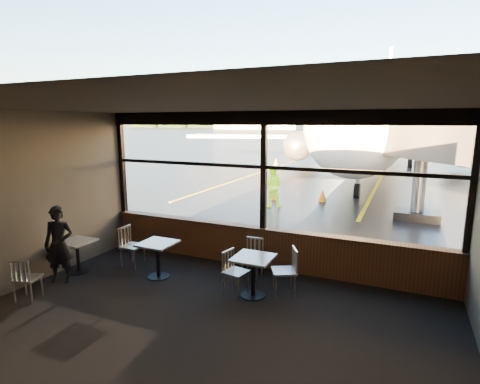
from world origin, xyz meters
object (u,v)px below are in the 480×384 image
Objects in this scene: passenger at (59,245)px; cone_wing at (276,162)px; chair_near_n at (252,259)px; chair_near_w at (236,273)px; cafe_table_left at (78,256)px; cafe_table_mid at (158,260)px; cone_extra at (275,195)px; ground_crew at (272,186)px; cone_nose at (323,195)px; cafe_table_near at (253,277)px; chair_left_s at (27,279)px; jet_bridge at (434,153)px; chair_mid_w at (133,247)px; airliner at (380,89)px; chair_near_e at (284,272)px.

cone_wing is (-2.93, 22.45, -0.53)m from passenger.
chair_near_w is at bearing 86.71° from chair_near_n.
passenger reaches higher than cafe_table_left.
cone_extra is at bearing 92.55° from cafe_table_mid.
ground_crew reaches higher than cafe_table_mid.
cone_nose is (3.31, 9.83, -0.12)m from cafe_table_left.
chair_left_s is at bearing -153.93° from cafe_table_near.
chair_left_s is (-7.01, -8.80, -1.90)m from jet_bridge.
cafe_table_near is at bearing 84.47° from chair_mid_w.
airliner is 9.07m from cone_wing.
cafe_table_left is at bearing -82.60° from cone_wing.
passenger is (-4.24, -23.98, -4.81)m from airliner.
cafe_table_near reaches higher than cone_extra.
ground_crew is (-1.89, 7.45, 0.39)m from chair_near_w.
ground_crew is 14.77m from cone_wing.
jet_bridge reaches higher than chair_left_s.
chair_near_w is 0.52× the size of ground_crew.
airliner reaches higher than cone_extra.
jet_bridge is 17.74m from cone_wing.
passenger is at bearing -165.33° from cafe_table_near.
chair_mid_w is 0.57× the size of ground_crew.
airliner is at bearing -117.35° from ground_crew.
ground_crew is (-2.60, -15.55, -4.79)m from airliner.
passenger reaches higher than cafe_table_mid.
cone_extra is (-2.57, 8.81, -0.17)m from cafe_table_near.
jet_bridge is at bearing 23.66° from passenger.
chair_near_w is at bearing 83.49° from chair_near_e.
jet_bridge is at bearing -31.44° from cone_nose.
chair_near_n is (3.61, 1.29, 0.06)m from cafe_table_left.
airliner reaches higher than chair_near_n.
chair_near_w is at bearing -75.87° from cone_extra.
cone_extra is (1.30, 9.83, -0.58)m from passenger.
chair_mid_w is 2.22m from chair_left_s.
cafe_table_near is 1.61× the size of cone_nose.
cafe_table_mid is at bearing -77.82° from cone_wing.
chair_left_s reaches higher than cafe_table_mid.
ground_crew is (1.64, 8.42, 0.02)m from passenger.
airliner is 22.37× the size of ground_crew.
cafe_table_near is 22.49m from cone_wing.
chair_near_e is 4.58m from passenger.
passenger is 10.86m from cone_nose.
chair_near_e is 1.69× the size of cone_wing.
chair_mid_w is (-3.46, -22.69, -5.14)m from airliner.
chair_mid_w reaches higher than cafe_table_left.
ground_crew reaches higher than cafe_table_left.
chair_near_n is at bearing 23.63° from cafe_table_mid.
chair_near_w is at bearing -0.99° from cafe_table_mid.
chair_left_s is at bearing 34.13° from chair_near_n.
cone_wing is (-2.85, 21.93, -0.09)m from cafe_table_left.
airliner is 23.59m from chair_near_w.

